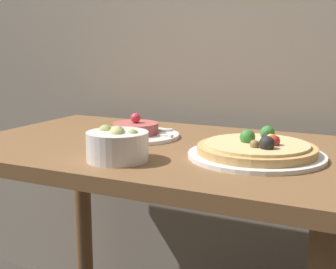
% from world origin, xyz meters
% --- Properties ---
extents(dining_table, '(1.02, 0.64, 0.73)m').
position_xyz_m(dining_table, '(0.00, 0.32, 0.60)').
color(dining_table, brown).
rests_on(dining_table, ground_plane).
extents(pizza_plate, '(0.31, 0.31, 0.06)m').
position_xyz_m(pizza_plate, '(0.26, 0.29, 0.75)').
color(pizza_plate, white).
rests_on(pizza_plate, dining_table).
extents(tartare_plate, '(0.24, 0.24, 0.07)m').
position_xyz_m(tartare_plate, '(-0.10, 0.38, 0.75)').
color(tartare_plate, white).
rests_on(tartare_plate, dining_table).
extents(small_bowl, '(0.14, 0.14, 0.08)m').
position_xyz_m(small_bowl, '(-0.01, 0.13, 0.77)').
color(small_bowl, white).
rests_on(small_bowl, dining_table).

